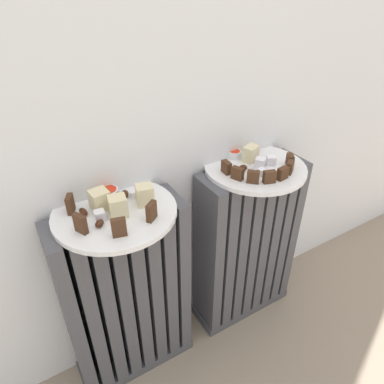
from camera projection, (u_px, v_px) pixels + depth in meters
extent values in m
cube|color=#47474C|center=(136.00, 354.00, 1.09)|extent=(0.34, 0.12, 0.03)
cube|color=#47474C|center=(72.00, 317.00, 0.87)|extent=(0.03, 0.12, 0.53)
cube|color=#47474C|center=(88.00, 310.00, 0.89)|extent=(0.03, 0.12, 0.53)
cube|color=#47474C|center=(104.00, 303.00, 0.91)|extent=(0.03, 0.12, 0.53)
cube|color=#47474C|center=(120.00, 296.00, 0.93)|extent=(0.03, 0.12, 0.53)
cube|color=#47474C|center=(134.00, 290.00, 0.95)|extent=(0.03, 0.12, 0.53)
cube|color=#47474C|center=(149.00, 284.00, 0.97)|extent=(0.03, 0.12, 0.53)
cube|color=#47474C|center=(162.00, 278.00, 0.98)|extent=(0.03, 0.12, 0.53)
cube|color=#47474C|center=(175.00, 272.00, 1.00)|extent=(0.03, 0.12, 0.53)
cube|color=#47474C|center=(240.00, 300.00, 1.27)|extent=(0.34, 0.12, 0.03)
cube|color=#47474C|center=(208.00, 258.00, 1.05)|extent=(0.03, 0.12, 0.53)
cube|color=#47474C|center=(219.00, 253.00, 1.07)|extent=(0.03, 0.12, 0.53)
cube|color=#47474C|center=(231.00, 249.00, 1.09)|extent=(0.03, 0.12, 0.53)
cube|color=#47474C|center=(241.00, 244.00, 1.10)|extent=(0.03, 0.12, 0.53)
cube|color=#47474C|center=(252.00, 239.00, 1.12)|extent=(0.03, 0.12, 0.53)
cube|color=#47474C|center=(262.00, 235.00, 1.14)|extent=(0.03, 0.12, 0.53)
cube|color=#47474C|center=(272.00, 231.00, 1.16)|extent=(0.03, 0.12, 0.53)
cube|color=#47474C|center=(281.00, 227.00, 1.18)|extent=(0.03, 0.12, 0.53)
cylinder|color=white|center=(115.00, 212.00, 0.79)|extent=(0.28, 0.28, 0.01)
cylinder|color=white|center=(255.00, 167.00, 0.97)|extent=(0.28, 0.28, 0.01)
cube|color=#472B19|center=(70.00, 204.00, 0.77)|extent=(0.02, 0.03, 0.04)
cube|color=#472B19|center=(80.00, 224.00, 0.71)|extent=(0.02, 0.03, 0.04)
cube|color=#472B19|center=(119.00, 227.00, 0.70)|extent=(0.03, 0.02, 0.04)
cube|color=#472B19|center=(151.00, 211.00, 0.75)|extent=(0.03, 0.03, 0.04)
cube|color=beige|center=(118.00, 206.00, 0.76)|extent=(0.04, 0.04, 0.05)
cube|color=beige|center=(100.00, 200.00, 0.78)|extent=(0.04, 0.04, 0.05)
cube|color=beige|center=(145.00, 195.00, 0.80)|extent=(0.05, 0.04, 0.05)
cube|color=white|center=(134.00, 194.00, 0.82)|extent=(0.02, 0.02, 0.02)
cube|color=white|center=(100.00, 215.00, 0.75)|extent=(0.02, 0.02, 0.02)
ellipsoid|color=#3D1E0F|center=(125.00, 194.00, 0.83)|extent=(0.02, 0.03, 0.01)
ellipsoid|color=#3D1E0F|center=(99.00, 223.00, 0.73)|extent=(0.03, 0.03, 0.01)
ellipsoid|color=#3D1E0F|center=(83.00, 212.00, 0.77)|extent=(0.02, 0.03, 0.02)
cylinder|color=white|center=(109.00, 193.00, 0.83)|extent=(0.05, 0.05, 0.02)
cylinder|color=red|center=(108.00, 191.00, 0.82)|extent=(0.04, 0.04, 0.01)
cube|color=#472B19|center=(226.00, 167.00, 0.92)|extent=(0.02, 0.03, 0.03)
cube|color=#472B19|center=(238.00, 173.00, 0.89)|extent=(0.03, 0.03, 0.03)
cube|color=#472B19|center=(253.00, 177.00, 0.88)|extent=(0.03, 0.03, 0.03)
cube|color=#472B19|center=(269.00, 177.00, 0.88)|extent=(0.03, 0.02, 0.03)
cube|color=#472B19|center=(283.00, 173.00, 0.89)|extent=(0.03, 0.02, 0.03)
cube|color=#472B19|center=(290.00, 167.00, 0.92)|extent=(0.03, 0.03, 0.03)
cube|color=#472B19|center=(290.00, 160.00, 0.95)|extent=(0.03, 0.03, 0.03)
cube|color=beige|center=(251.00, 154.00, 0.98)|extent=(0.05, 0.04, 0.04)
cube|color=white|center=(271.00, 160.00, 0.96)|extent=(0.03, 0.03, 0.02)
cube|color=white|center=(262.00, 172.00, 0.91)|extent=(0.02, 0.02, 0.02)
cube|color=white|center=(260.00, 163.00, 0.95)|extent=(0.04, 0.04, 0.03)
ellipsoid|color=#3D1E0F|center=(243.00, 168.00, 0.93)|extent=(0.03, 0.02, 0.02)
ellipsoid|color=#3D1E0F|center=(256.00, 149.00, 1.04)|extent=(0.03, 0.03, 0.01)
cylinder|color=white|center=(234.00, 154.00, 1.00)|extent=(0.04, 0.04, 0.02)
cylinder|color=red|center=(234.00, 153.00, 0.99)|extent=(0.03, 0.03, 0.01)
cube|color=silver|center=(263.00, 177.00, 0.91)|extent=(0.01, 0.07, 0.00)
cube|color=silver|center=(250.00, 167.00, 0.95)|extent=(0.02, 0.02, 0.00)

